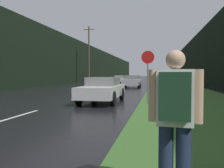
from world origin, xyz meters
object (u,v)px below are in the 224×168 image
stop_sign (148,72)px  car_passing_near (103,89)px  car_passing_far (132,81)px  hitchhiker_with_backpack (175,116)px  car_oncoming (119,79)px

stop_sign → car_passing_near: bearing=169.4°
car_passing_near → car_passing_far: (0.00, 15.07, 0.02)m
stop_sign → car_passing_near: size_ratio=0.58×
hitchhiker_with_backpack → car_oncoming: bearing=105.1°
stop_sign → hitchhiker_with_backpack: stop_sign is taller
stop_sign → car_oncoming: size_ratio=0.66×
car_passing_near → car_passing_far: car_passing_far is taller
hitchhiker_with_backpack → car_passing_far: (-3.12, 24.80, -0.29)m
stop_sign → car_oncoming: bearing=101.6°
stop_sign → car_oncoming: (-6.47, 31.57, -0.93)m
hitchhiker_with_backpack → car_passing_far: size_ratio=0.43×
hitchhiker_with_backpack → car_oncoming: hitchhiker_with_backpack is taller
stop_sign → hitchhiker_with_backpack: bearing=-85.9°
car_oncoming → car_passing_far: bearing=-75.9°
car_passing_near → car_oncoming: car_oncoming is taller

